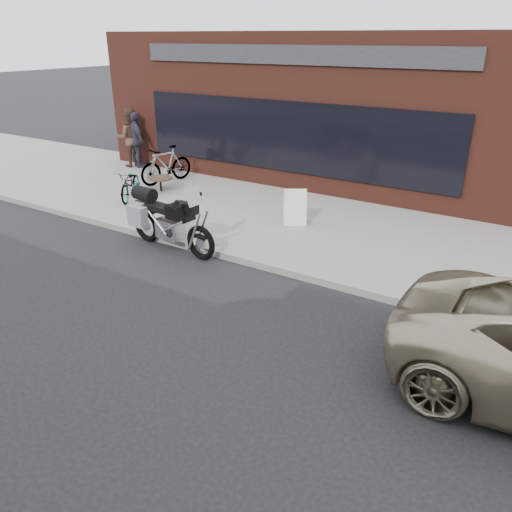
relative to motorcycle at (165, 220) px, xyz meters
name	(u,v)px	position (x,y,z in m)	size (l,w,h in m)	color
ground	(103,368)	(2.17, -3.85, -0.67)	(120.00, 120.00, 0.00)	black
near_sidewalk	(316,222)	(2.17, 3.15, -0.60)	(44.00, 6.00, 0.15)	gray
storefront	(353,100)	(0.17, 10.13, 1.58)	(14.00, 10.07, 4.50)	#5A271D
motorcycle	(165,220)	(0.00, 0.00, 0.00)	(2.47, 0.80, 1.56)	black
bicycle_front	(131,184)	(-3.03, 1.95, -0.10)	(0.56, 1.59, 0.84)	gray
bicycle_rear	(166,165)	(-3.29, 3.75, 0.04)	(0.53, 1.87, 1.12)	gray
sandwich_sign	(295,206)	(1.84, 2.58, -0.09)	(0.73, 0.71, 0.87)	white
cafe_table	(160,178)	(-2.83, 2.95, -0.14)	(0.72, 0.72, 0.41)	black
cafe_patron_left	(130,138)	(-5.76, 4.75, 0.46)	(0.96, 0.75, 1.98)	#4B3228
cafe_patron_right	(137,140)	(-5.47, 4.75, 0.42)	(1.10, 0.46, 1.88)	#353341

